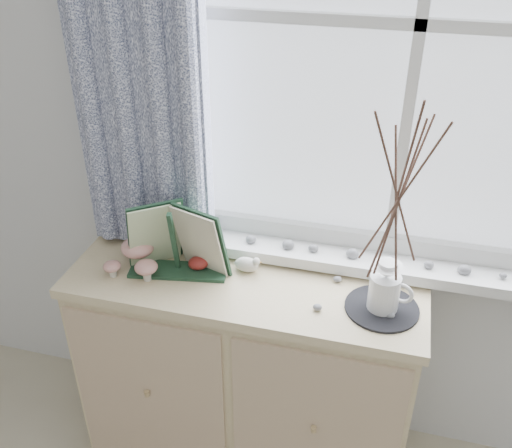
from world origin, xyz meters
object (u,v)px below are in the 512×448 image
sideboard (246,371)px  toadstool_cluster (137,254)px  twig_pitcher (399,192)px  botanical_book (172,244)px

sideboard → toadstool_cluster: size_ratio=6.37×
sideboard → twig_pitcher: 0.95m
botanical_book → twig_pitcher: twig_pitcher is taller
botanical_book → toadstool_cluster: size_ratio=2.03×
botanical_book → toadstool_cluster: 0.15m
botanical_book → twig_pitcher: bearing=-9.1°
sideboard → botanical_book: bearing=-167.8°
botanical_book → twig_pitcher: 0.74m
botanical_book → toadstool_cluster: botanical_book is taller
botanical_book → sideboard: bearing=2.2°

